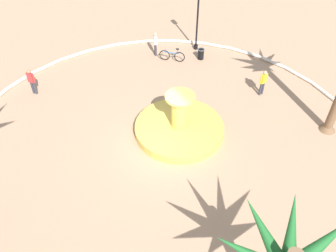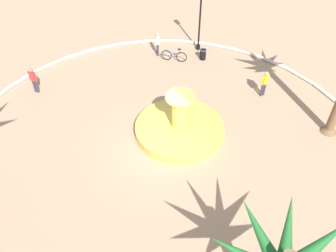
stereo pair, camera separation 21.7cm
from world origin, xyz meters
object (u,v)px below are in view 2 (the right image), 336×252
object	(u,v)px
lamppost	(200,13)
person_cyclist_helmet	(158,43)
fountain	(180,127)
person_pedestrian_stroll	(33,79)
person_cyclist_photo	(265,82)
trash_bin	(203,54)
bicycle_red_frame	(174,56)

from	to	relation	value
lamppost	person_cyclist_helmet	xyz separation A→B (m)	(2.81, -0.68, -1.72)
fountain	person_pedestrian_stroll	xyz separation A→B (m)	(5.59, -7.06, 0.58)
lamppost	person_pedestrian_stroll	xyz separation A→B (m)	(10.99, -0.44, -1.73)
person_cyclist_photo	person_pedestrian_stroll	distance (m)	13.22
trash_bin	person_cyclist_helmet	distance (m)	3.10
person_cyclist_helmet	trash_bin	bearing A→B (deg)	140.76
bicycle_red_frame	person_cyclist_helmet	xyz separation A→B (m)	(0.59, -1.20, 0.54)
bicycle_red_frame	person_pedestrian_stroll	xyz separation A→B (m)	(8.77, -0.96, 0.52)
lamppost	person_cyclist_helmet	size ratio (longest dim) A/B	2.74
fountain	trash_bin	bearing A→B (deg)	-132.72
bicycle_red_frame	trash_bin	bearing A→B (deg)	157.47
person_cyclist_helmet	person_pedestrian_stroll	world-z (taller)	person_cyclist_helmet
fountain	lamppost	size ratio (longest dim) A/B	1.01
trash_bin	person_cyclist_photo	size ratio (longest dim) A/B	0.45
trash_bin	person_cyclist_helmet	size ratio (longest dim) A/B	0.44
trash_bin	bicycle_red_frame	bearing A→B (deg)	-22.53
trash_bin	bicycle_red_frame	world-z (taller)	bicycle_red_frame
person_cyclist_helmet	person_cyclist_photo	bearing A→B (deg)	114.80
lamppost	bicycle_red_frame	distance (m)	3.20
trash_bin	person_cyclist_photo	bearing A→B (deg)	99.54
trash_bin	bicycle_red_frame	distance (m)	1.93
person_cyclist_helmet	person_cyclist_photo	size ratio (longest dim) A/B	1.02
fountain	trash_bin	xyz separation A→B (m)	(-4.96, -5.37, 0.06)
fountain	trash_bin	distance (m)	7.31
person_cyclist_helmet	person_pedestrian_stroll	xyz separation A→B (m)	(8.18, 0.24, -0.02)
lamppost	trash_bin	world-z (taller)	lamppost
trash_bin	person_cyclist_helmet	world-z (taller)	person_cyclist_helmet
lamppost	person_pedestrian_stroll	bearing A→B (deg)	-2.29
fountain	person_cyclist_helmet	size ratio (longest dim) A/B	2.77
lamppost	person_pedestrian_stroll	size ratio (longest dim) A/B	2.79
lamppost	person_pedestrian_stroll	distance (m)	11.14
bicycle_red_frame	person_pedestrian_stroll	size ratio (longest dim) A/B	0.80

